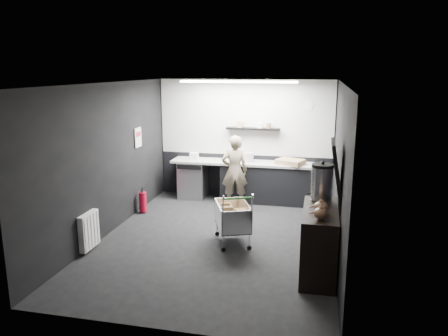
# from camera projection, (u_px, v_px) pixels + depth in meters

# --- Properties ---
(floor) EXTENTS (5.50, 5.50, 0.00)m
(floor) POSITION_uv_depth(u_px,v_px,m) (217.00, 240.00, 7.65)
(floor) COLOR black
(floor) RESTS_ON ground
(ceiling) EXTENTS (5.50, 5.50, 0.00)m
(ceiling) POSITION_uv_depth(u_px,v_px,m) (217.00, 83.00, 7.04)
(ceiling) COLOR silver
(ceiling) RESTS_ON wall_back
(wall_back) EXTENTS (5.50, 0.00, 5.50)m
(wall_back) POSITION_uv_depth(u_px,v_px,m) (245.00, 139.00, 9.96)
(wall_back) COLOR black
(wall_back) RESTS_ON floor
(wall_front) EXTENTS (5.50, 0.00, 5.50)m
(wall_front) POSITION_uv_depth(u_px,v_px,m) (158.00, 219.00, 4.73)
(wall_front) COLOR black
(wall_front) RESTS_ON floor
(wall_left) EXTENTS (0.00, 5.50, 5.50)m
(wall_left) POSITION_uv_depth(u_px,v_px,m) (108.00, 160.00, 7.77)
(wall_left) COLOR black
(wall_left) RESTS_ON floor
(wall_right) EXTENTS (0.00, 5.50, 5.50)m
(wall_right) POSITION_uv_depth(u_px,v_px,m) (339.00, 171.00, 6.92)
(wall_right) COLOR black
(wall_right) RESTS_ON floor
(kitchen_wall_panel) EXTENTS (3.95, 0.02, 1.70)m
(kitchen_wall_panel) POSITION_uv_depth(u_px,v_px,m) (245.00, 118.00, 9.83)
(kitchen_wall_panel) COLOR silver
(kitchen_wall_panel) RESTS_ON wall_back
(dado_panel) EXTENTS (3.95, 0.02, 1.00)m
(dado_panel) POSITION_uv_depth(u_px,v_px,m) (244.00, 176.00, 10.13)
(dado_panel) COLOR black
(dado_panel) RESTS_ON wall_back
(floating_shelf) EXTENTS (1.20, 0.22, 0.04)m
(floating_shelf) POSITION_uv_depth(u_px,v_px,m) (253.00, 129.00, 9.74)
(floating_shelf) COLOR black
(floating_shelf) RESTS_ON wall_back
(wall_clock) EXTENTS (0.20, 0.03, 0.20)m
(wall_clock) POSITION_uv_depth(u_px,v_px,m) (309.00, 105.00, 9.46)
(wall_clock) COLOR white
(wall_clock) RESTS_ON wall_back
(poster) EXTENTS (0.02, 0.30, 0.40)m
(poster) POSITION_uv_depth(u_px,v_px,m) (138.00, 137.00, 8.96)
(poster) COLOR silver
(poster) RESTS_ON wall_left
(poster_red_band) EXTENTS (0.02, 0.22, 0.10)m
(poster_red_band) POSITION_uv_depth(u_px,v_px,m) (138.00, 134.00, 8.94)
(poster_red_band) COLOR #B7162F
(poster_red_band) RESTS_ON poster
(radiator) EXTENTS (0.10, 0.50, 0.60)m
(radiator) POSITION_uv_depth(u_px,v_px,m) (89.00, 231.00, 7.13)
(radiator) COLOR white
(radiator) RESTS_ON wall_left
(ceiling_strip) EXTENTS (2.40, 0.20, 0.04)m
(ceiling_strip) POSITION_uv_depth(u_px,v_px,m) (238.00, 82.00, 8.81)
(ceiling_strip) COLOR white
(ceiling_strip) RESTS_ON ceiling
(prep_counter) EXTENTS (3.20, 0.61, 0.90)m
(prep_counter) POSITION_uv_depth(u_px,v_px,m) (248.00, 181.00, 9.82)
(prep_counter) COLOR black
(prep_counter) RESTS_ON floor
(person) EXTENTS (0.65, 0.52, 1.56)m
(person) POSITION_uv_depth(u_px,v_px,m) (235.00, 171.00, 9.37)
(person) COLOR #BFB397
(person) RESTS_ON floor
(shopping_cart) EXTENTS (0.81, 1.05, 0.95)m
(shopping_cart) POSITION_uv_depth(u_px,v_px,m) (232.00, 218.00, 7.44)
(shopping_cart) COLOR silver
(shopping_cart) RESTS_ON floor
(sideboard) EXTENTS (0.56, 1.31, 1.96)m
(sideboard) POSITION_uv_depth(u_px,v_px,m) (320.00, 233.00, 6.31)
(sideboard) COLOR black
(sideboard) RESTS_ON floor
(fire_extinguisher) EXTENTS (0.16, 0.16, 0.51)m
(fire_extinguisher) POSITION_uv_depth(u_px,v_px,m) (143.00, 201.00, 9.04)
(fire_extinguisher) COLOR red
(fire_extinguisher) RESTS_ON floor
(cardboard_box) EXTENTS (0.67, 0.59, 0.11)m
(cardboard_box) POSITION_uv_depth(u_px,v_px,m) (290.00, 162.00, 9.46)
(cardboard_box) COLOR #A28056
(cardboard_box) RESTS_ON prep_counter
(pink_tub) EXTENTS (0.21, 0.21, 0.21)m
(pink_tub) POSITION_uv_depth(u_px,v_px,m) (249.00, 157.00, 9.69)
(pink_tub) COLOR beige
(pink_tub) RESTS_ON prep_counter
(white_container) EXTENTS (0.20, 0.16, 0.16)m
(white_container) POSITION_uv_depth(u_px,v_px,m) (194.00, 156.00, 9.92)
(white_container) COLOR white
(white_container) RESTS_ON prep_counter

